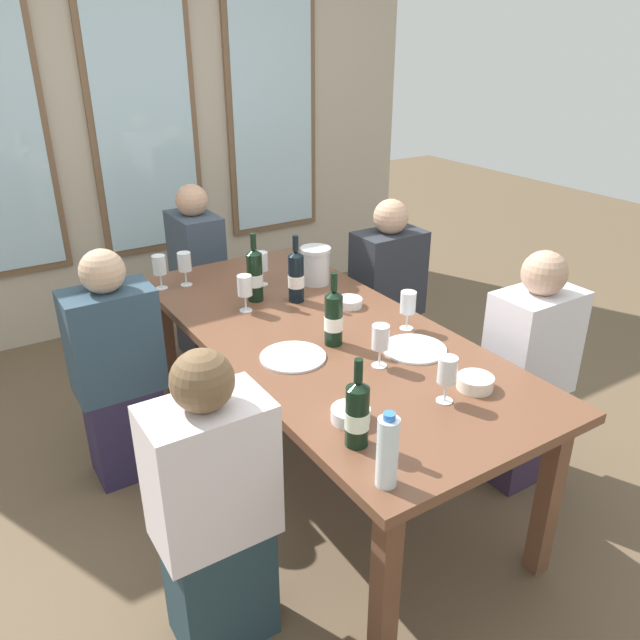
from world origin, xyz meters
TOP-DOWN VIEW (x-y plane):
  - ground_plane at (0.00, 0.00)m, footprint 12.00×12.00m
  - back_wall_with_windows at (0.00, 2.18)m, footprint 4.16×0.10m
  - dining_table at (0.00, 0.00)m, footprint 0.96×2.13m
  - white_plate_0 at (0.23, -0.35)m, footprint 0.26×0.26m
  - white_plate_1 at (-0.23, -0.14)m, footprint 0.26×0.26m
  - metal_pitcher at (0.28, 0.49)m, footprint 0.16×0.16m
  - wine_bottle_0 at (-0.02, -0.13)m, footprint 0.08×0.08m
  - wine_bottle_1 at (0.08, 0.35)m, footprint 0.08×0.08m
  - wine_bottle_2 at (-0.34, -0.74)m, footprint 0.08×0.08m
  - wine_bottle_3 at (-0.08, 0.46)m, footprint 0.08×0.08m
  - tasting_bowl_0 at (0.22, -0.70)m, footprint 0.13×0.13m
  - tasting_bowl_1 at (0.26, 0.16)m, footprint 0.12×0.12m
  - tasting_bowl_2 at (-0.28, -0.63)m, footprint 0.13×0.13m
  - water_bottle at (-0.38, -0.94)m, footprint 0.06×0.06m
  - wine_glass_0 at (-0.18, 0.37)m, footprint 0.07×0.07m
  - wine_glass_1 at (0.02, -0.38)m, footprint 0.07×0.07m
  - wine_glass_2 at (-0.41, 0.85)m, footprint 0.07×0.07m
  - wine_glass_3 at (0.04, 0.62)m, footprint 0.07×0.07m
  - wine_glass_4 at (-0.29, 0.83)m, footprint 0.07×0.07m
  - wine_glass_5 at (0.33, -0.18)m, footprint 0.07×0.07m
  - wine_glass_6 at (0.06, -0.71)m, footprint 0.07×0.07m
  - seated_person_0 at (-0.77, -0.56)m, footprint 0.38×0.24m
  - seated_person_1 at (0.77, -0.51)m, footprint 0.38×0.24m
  - seated_person_2 at (-0.77, 0.49)m, footprint 0.38×0.24m
  - seated_person_3 at (0.77, 0.50)m, footprint 0.38×0.24m
  - seated_person_4 at (0.00, 1.41)m, footprint 0.24×0.38m

SIDE VIEW (x-z plane):
  - ground_plane at x=0.00m, z-range 0.00..0.00m
  - seated_person_0 at x=-0.77m, z-range -0.03..1.08m
  - seated_person_1 at x=0.77m, z-range -0.03..1.08m
  - seated_person_2 at x=-0.77m, z-range -0.03..1.08m
  - seated_person_3 at x=0.77m, z-range -0.03..1.08m
  - seated_person_4 at x=0.00m, z-range -0.03..1.08m
  - dining_table at x=0.00m, z-range 0.30..1.04m
  - white_plate_0 at x=0.23m, z-range 0.74..0.75m
  - white_plate_1 at x=-0.23m, z-range 0.74..0.75m
  - tasting_bowl_1 at x=0.26m, z-range 0.74..0.78m
  - tasting_bowl_2 at x=-0.28m, z-range 0.74..0.79m
  - tasting_bowl_0 at x=0.22m, z-range 0.74..0.79m
  - metal_pitcher at x=0.28m, z-range 0.74..0.93m
  - water_bottle at x=-0.38m, z-range 0.73..0.97m
  - wine_bottle_2 at x=-0.34m, z-range 0.70..1.01m
  - wine_glass_4 at x=-0.29m, z-range 0.77..0.94m
  - wine_glass_2 at x=-0.41m, z-range 0.77..0.94m
  - wine_bottle_0 at x=-0.02m, z-range 0.70..1.02m
  - wine_glass_0 at x=-0.18m, z-range 0.77..0.95m
  - wine_glass_1 at x=0.02m, z-range 0.77..0.95m
  - wine_glass_3 at x=0.04m, z-range 0.77..0.95m
  - wine_glass_5 at x=0.33m, z-range 0.77..0.95m
  - wine_glass_6 at x=0.06m, z-range 0.77..0.95m
  - wine_bottle_1 at x=0.08m, z-range 0.70..1.03m
  - wine_bottle_3 at x=-0.08m, z-range 0.70..1.04m
  - back_wall_with_windows at x=0.00m, z-range 0.00..2.90m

